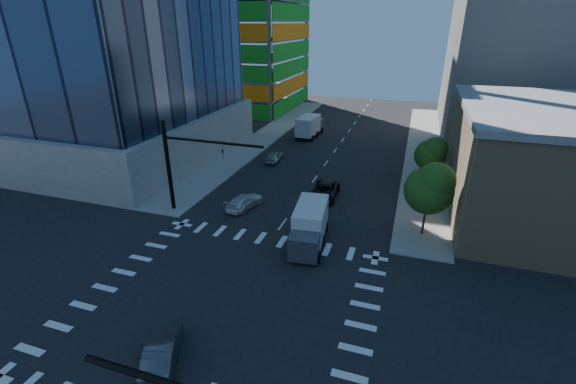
% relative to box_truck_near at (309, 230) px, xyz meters
% --- Properties ---
extents(ground, '(160.00, 160.00, 0.00)m').
position_rel_box_truck_near_xyz_m(ground, '(-3.32, -9.20, -1.46)').
color(ground, black).
rests_on(ground, ground).
extents(road_markings, '(20.00, 20.00, 0.01)m').
position_rel_box_truck_near_xyz_m(road_markings, '(-3.32, -9.20, -1.45)').
color(road_markings, silver).
rests_on(road_markings, ground).
extents(sidewalk_ne, '(5.00, 60.00, 0.15)m').
position_rel_box_truck_near_xyz_m(sidewalk_ne, '(9.18, 30.80, -1.38)').
color(sidewalk_ne, gray).
rests_on(sidewalk_ne, ground).
extents(sidewalk_nw, '(5.00, 60.00, 0.15)m').
position_rel_box_truck_near_xyz_m(sidewalk_nw, '(-15.82, 30.80, -1.38)').
color(sidewalk_nw, gray).
rests_on(sidewalk_nw, ground).
extents(commercial_building, '(20.50, 22.50, 10.60)m').
position_rel_box_truck_near_xyz_m(commercial_building, '(21.68, 12.80, 3.86)').
color(commercial_building, tan).
rests_on(commercial_building, ground).
extents(bg_building_ne, '(24.00, 30.00, 28.00)m').
position_rel_box_truck_near_xyz_m(bg_building_ne, '(23.68, 45.80, 12.54)').
color(bg_building_ne, '#635F59').
rests_on(bg_building_ne, ground).
extents(signal_mast_nw, '(10.20, 0.40, 9.00)m').
position_rel_box_truck_near_xyz_m(signal_mast_nw, '(-13.31, 2.30, 4.04)').
color(signal_mast_nw, black).
rests_on(signal_mast_nw, sidewalk_nw).
extents(tree_south, '(4.16, 4.16, 6.82)m').
position_rel_box_truck_near_xyz_m(tree_south, '(9.31, 4.71, 3.23)').
color(tree_south, '#382316').
rests_on(tree_south, sidewalk_ne).
extents(tree_north, '(3.54, 3.52, 5.78)m').
position_rel_box_truck_near_xyz_m(tree_north, '(9.61, 16.71, 2.53)').
color(tree_north, '#382316').
rests_on(tree_north, sidewalk_ne).
extents(car_nb_far, '(2.78, 5.72, 1.57)m').
position_rel_box_truck_near_xyz_m(car_nb_far, '(-0.96, 9.90, -0.67)').
color(car_nb_far, black).
rests_on(car_nb_far, ground).
extents(car_sb_near, '(2.95, 5.06, 1.38)m').
position_rel_box_truck_near_xyz_m(car_sb_near, '(-8.14, 5.01, -0.77)').
color(car_sb_near, white).
rests_on(car_sb_near, ground).
extents(car_sb_mid, '(1.84, 4.21, 1.41)m').
position_rel_box_truck_near_xyz_m(car_sb_mid, '(-10.21, 19.39, -0.75)').
color(car_sb_mid, '#9D9FA4').
rests_on(car_sb_mid, ground).
extents(car_sb_cross, '(3.27, 4.78, 1.49)m').
position_rel_box_truck_near_xyz_m(car_sb_cross, '(-4.45, -14.37, -0.71)').
color(car_sb_cross, '#424247').
rests_on(car_sb_cross, ground).
extents(box_truck_near, '(3.37, 6.54, 3.29)m').
position_rel_box_truck_near_xyz_m(box_truck_near, '(0.00, 0.00, 0.00)').
color(box_truck_near, black).
rests_on(box_truck_near, ground).
extents(box_truck_far, '(3.20, 6.81, 3.50)m').
position_rel_box_truck_near_xyz_m(box_truck_far, '(-8.96, 33.22, 0.09)').
color(box_truck_far, black).
rests_on(box_truck_far, ground).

